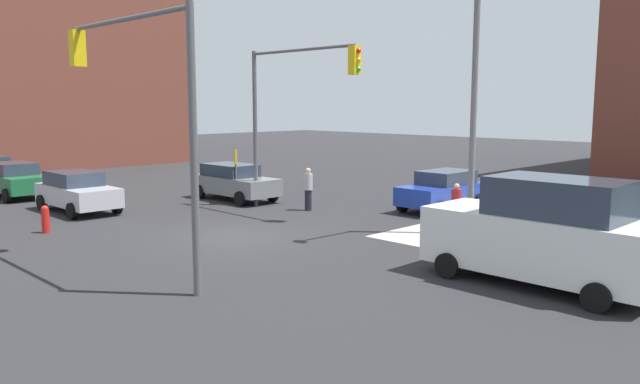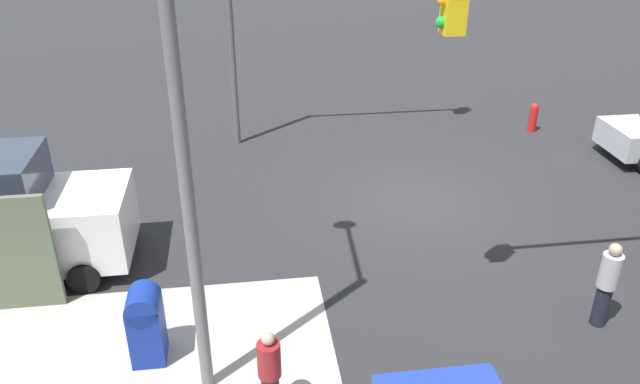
# 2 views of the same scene
# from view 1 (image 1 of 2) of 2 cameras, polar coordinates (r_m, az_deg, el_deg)

# --- Properties ---
(ground_plane) EXTENTS (120.00, 120.00, 0.00)m
(ground_plane) POSITION_cam_1_polar(r_m,az_deg,el_deg) (20.72, -7.69, -4.05)
(ground_plane) COLOR #28282B
(sidewalk_corner) EXTENTS (12.00, 12.00, 0.01)m
(sidewalk_corner) POSITION_cam_1_polar(r_m,az_deg,el_deg) (22.79, 25.98, -3.69)
(sidewalk_corner) COLOR #ADA89E
(sidewalk_corner) RESTS_ON ground
(traffic_signal_nw_corner) EXTENTS (5.99, 0.36, 6.50)m
(traffic_signal_nw_corner) POSITION_cam_1_polar(r_m,az_deg,el_deg) (24.84, -2.61, 8.83)
(traffic_signal_nw_corner) COLOR #59595B
(traffic_signal_nw_corner) RESTS_ON ground
(traffic_signal_se_corner) EXTENTS (5.99, 0.36, 6.50)m
(traffic_signal_se_corner) POSITION_cam_1_polar(r_m,az_deg,el_deg) (15.98, -16.23, 8.96)
(traffic_signal_se_corner) COLOR #59595B
(traffic_signal_se_corner) RESTS_ON ground
(street_lamp_corner) EXTENTS (0.56, 2.68, 8.00)m
(street_lamp_corner) POSITION_cam_1_polar(r_m,az_deg,el_deg) (20.78, 13.35, 8.89)
(street_lamp_corner) COLOR slate
(street_lamp_corner) RESTS_ON ground
(warning_sign_two_way) EXTENTS (0.48, 0.48, 2.40)m
(warning_sign_two_way) POSITION_cam_1_polar(r_m,az_deg,el_deg) (27.19, -7.71, 2.32)
(warning_sign_two_way) COLOR #4C4C4C
(warning_sign_two_way) RESTS_ON ground
(mailbox_blue) EXTENTS (0.56, 0.64, 1.43)m
(mailbox_blue) POSITION_cam_1_polar(r_m,az_deg,el_deg) (20.20, 14.79, -2.36)
(mailbox_blue) COLOR navy
(mailbox_blue) RESTS_ON ground
(fire_hydrant) EXTENTS (0.26, 0.26, 0.94)m
(fire_hydrant) POSITION_cam_1_polar(r_m,az_deg,el_deg) (22.97, -23.81, -2.25)
(fire_hydrant) COLOR red
(fire_hydrant) RESTS_ON ground
(sedan_silver) EXTENTS (4.28, 2.02, 1.62)m
(sedan_silver) POSITION_cam_1_polar(r_m,az_deg,el_deg) (26.94, -21.33, 0.08)
(sedan_silver) COLOR #B7BABF
(sedan_silver) RESTS_ON ground
(hatchback_blue) EXTENTS (2.02, 4.01, 1.62)m
(hatchback_blue) POSITION_cam_1_polar(r_m,az_deg,el_deg) (25.93, 11.13, 0.19)
(hatchback_blue) COLOR #1E389E
(hatchback_blue) RESTS_ON ground
(hatchback_green) EXTENTS (3.83, 2.02, 1.62)m
(hatchback_green) POSITION_cam_1_polar(r_m,az_deg,el_deg) (32.21, -26.03, 1.03)
(hatchback_green) COLOR #1E6638
(hatchback_green) RESTS_ON ground
(sedan_gray) EXTENTS (4.49, 2.02, 1.62)m
(sedan_gray) POSITION_cam_1_polar(r_m,az_deg,el_deg) (28.49, -7.87, 0.97)
(sedan_gray) COLOR slate
(sedan_gray) RESTS_ON ground
(van_white_delivery) EXTENTS (5.40, 2.32, 2.62)m
(van_white_delivery) POSITION_cam_1_polar(r_m,az_deg,el_deg) (15.75, 19.70, -3.55)
(van_white_delivery) COLOR white
(van_white_delivery) RESTS_ON ground
(pedestrian_crossing) EXTENTS (0.36, 0.36, 1.75)m
(pedestrian_crossing) POSITION_cam_1_polar(r_m,az_deg,el_deg) (25.40, -1.09, 0.34)
(pedestrian_crossing) COLOR #B2B2B7
(pedestrian_crossing) RESTS_ON ground
(pedestrian_waiting) EXTENTS (0.36, 0.36, 1.56)m
(pedestrian_waiting) POSITION_cam_1_polar(r_m,az_deg,el_deg) (22.49, 12.35, -1.14)
(pedestrian_waiting) COLOR maroon
(pedestrian_waiting) RESTS_ON ground
(pedestrian_walking_north) EXTENTS (0.36, 0.36, 1.70)m
(pedestrian_walking_north) POSITION_cam_1_polar(r_m,az_deg,el_deg) (22.00, 19.33, -1.40)
(pedestrian_walking_north) COLOR maroon
(pedestrian_walking_north) RESTS_ON ground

